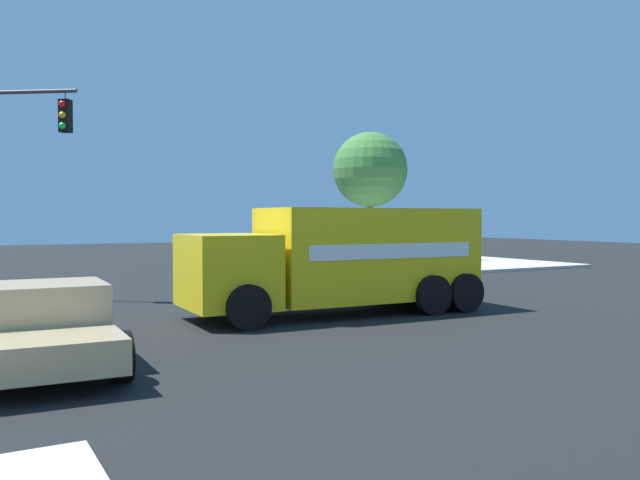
{
  "coord_description": "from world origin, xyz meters",
  "views": [
    {
      "loc": [
        8.38,
        14.17,
        2.42
      ],
      "look_at": [
        0.21,
        -0.3,
        1.87
      ],
      "focal_mm": 36.58,
      "sensor_mm": 36.0,
      "label": 1
    }
  ],
  "objects_px": {
    "delivery_truck": "(343,258)",
    "shade_tree_near": "(370,170)",
    "pedestrian_near_corner": "(474,244)",
    "pickup_tan": "(40,322)"
  },
  "relations": [
    {
      "from": "pickup_tan",
      "to": "shade_tree_near",
      "type": "relative_size",
      "value": 0.72
    },
    {
      "from": "delivery_truck",
      "to": "pickup_tan",
      "type": "relative_size",
      "value": 1.45
    },
    {
      "from": "pickup_tan",
      "to": "shade_tree_near",
      "type": "height_order",
      "value": "shade_tree_near"
    },
    {
      "from": "delivery_truck",
      "to": "pedestrian_near_corner",
      "type": "bearing_deg",
      "value": -141.9
    },
    {
      "from": "pickup_tan",
      "to": "shade_tree_near",
      "type": "distance_m",
      "value": 28.82
    },
    {
      "from": "shade_tree_near",
      "to": "pickup_tan",
      "type": "bearing_deg",
      "value": 45.23
    },
    {
      "from": "delivery_truck",
      "to": "shade_tree_near",
      "type": "bearing_deg",
      "value": -125.68
    },
    {
      "from": "pedestrian_near_corner",
      "to": "shade_tree_near",
      "type": "xyz_separation_m",
      "value": [
        3.54,
        -4.93,
        4.23
      ]
    },
    {
      "from": "delivery_truck",
      "to": "pickup_tan",
      "type": "bearing_deg",
      "value": 19.23
    },
    {
      "from": "pedestrian_near_corner",
      "to": "pickup_tan",
      "type": "bearing_deg",
      "value": 32.94
    }
  ]
}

